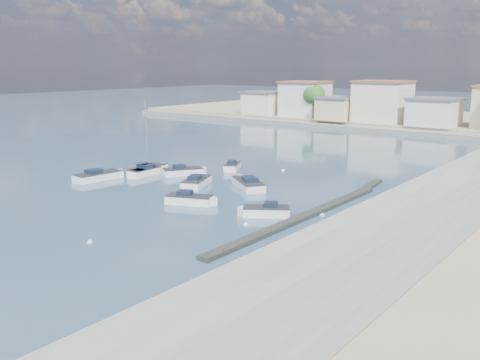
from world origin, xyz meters
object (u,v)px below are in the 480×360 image
at_px(motorboat_g, 143,173).
at_px(sailboat, 149,169).
at_px(motorboat_b, 185,172).
at_px(motorboat_f, 233,167).
at_px(motorboat_c, 247,184).
at_px(motorboat_d, 264,212).
at_px(motorboat_h, 192,200).
at_px(motorboat_e, 100,176).
at_px(motorboat_a, 197,182).

relative_size(motorboat_g, sailboat, 0.53).
relative_size(motorboat_b, motorboat_f, 1.22).
bearing_deg(motorboat_c, motorboat_d, -45.56).
relative_size(motorboat_b, motorboat_g, 1.05).
relative_size(motorboat_b, motorboat_h, 1.01).
distance_m(motorboat_c, motorboat_d, 11.22).
relative_size(motorboat_f, motorboat_h, 0.83).
distance_m(motorboat_b, motorboat_f, 6.54).
xyz_separation_m(motorboat_e, sailboat, (1.65, 6.00, 0.04)).
bearing_deg(sailboat, motorboat_f, 49.14).
height_order(motorboat_e, motorboat_h, same).
distance_m(motorboat_b, motorboat_d, 19.77).
bearing_deg(motorboat_c, motorboat_e, -155.84).
bearing_deg(motorboat_g, motorboat_d, -13.72).
bearing_deg(sailboat, motorboat_d, -17.34).
distance_m(motorboat_a, motorboat_e, 11.85).
height_order(motorboat_b, motorboat_d, same).
distance_m(motorboat_f, motorboat_g, 11.29).
bearing_deg(motorboat_h, motorboat_d, 6.26).
xyz_separation_m(motorboat_d, motorboat_f, (-15.28, 14.76, 0.00)).
bearing_deg(motorboat_h, motorboat_b, 136.33).
xyz_separation_m(motorboat_d, motorboat_e, (-23.73, 0.89, 0.00)).
xyz_separation_m(motorboat_b, motorboat_f, (2.47, 6.06, 0.00)).
relative_size(motorboat_c, motorboat_f, 1.43).
height_order(motorboat_a, motorboat_b, same).
height_order(motorboat_d, motorboat_g, same).
xyz_separation_m(motorboat_e, motorboat_g, (2.44, 4.31, 0.00)).
bearing_deg(sailboat, motorboat_e, -105.36).
height_order(motorboat_b, motorboat_c, same).
bearing_deg(sailboat, motorboat_a, -9.14).
xyz_separation_m(motorboat_b, motorboat_e, (-5.98, -7.81, 0.00)).
bearing_deg(motorboat_g, motorboat_f, 57.83).
bearing_deg(motorboat_b, motorboat_g, -135.32).
relative_size(motorboat_e, motorboat_h, 1.27).
relative_size(motorboat_a, motorboat_h, 1.12).
relative_size(motorboat_g, motorboat_h, 0.96).
bearing_deg(motorboat_e, sailboat, 74.64).
height_order(motorboat_c, motorboat_g, same).
relative_size(motorboat_a, motorboat_b, 1.11).
relative_size(motorboat_b, sailboat, 0.56).
xyz_separation_m(motorboat_c, motorboat_e, (-15.87, -7.12, -0.00)).
relative_size(motorboat_d, motorboat_g, 0.90).
bearing_deg(motorboat_a, motorboat_d, -22.91).
bearing_deg(motorboat_d, motorboat_h, -173.74).
bearing_deg(motorboat_b, motorboat_d, -26.11).
height_order(motorboat_b, motorboat_g, same).
height_order(motorboat_f, sailboat, sailboat).
bearing_deg(motorboat_d, motorboat_a, 157.09).
relative_size(motorboat_a, motorboat_d, 1.30).
distance_m(motorboat_a, sailboat, 9.43).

